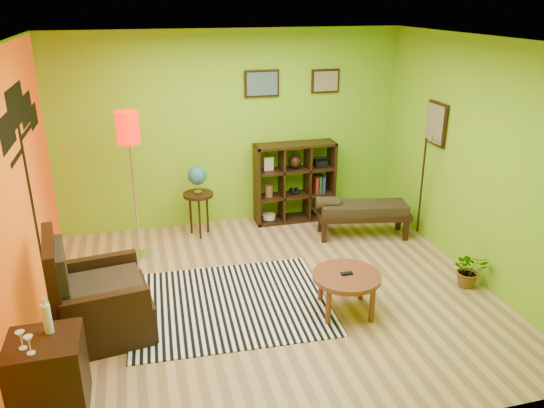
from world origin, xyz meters
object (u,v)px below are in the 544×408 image
object	(u,v)px
coffee_table	(346,279)
armchair	(96,304)
floor_lamp	(129,141)
globe_table	(198,183)
bench	(361,211)
cube_shelf	(296,182)
side_cabinet	(48,375)
potted_plant	(469,273)

from	to	relation	value
coffee_table	armchair	world-z (taller)	armchair
coffee_table	floor_lamp	world-z (taller)	floor_lamp
globe_table	bench	size ratio (longest dim) A/B	0.76
coffee_table	cube_shelf	size ratio (longest dim) A/B	0.61
armchair	cube_shelf	world-z (taller)	cube_shelf
armchair	cube_shelf	distance (m)	3.63
cube_shelf	floor_lamp	bearing A→B (deg)	-163.97
side_cabinet	potted_plant	bearing A→B (deg)	11.32
armchair	bench	bearing A→B (deg)	23.19
coffee_table	floor_lamp	xyz separation A→B (m)	(-2.12, 1.90, 1.17)
globe_table	bench	xyz separation A→B (m)	(2.20, -0.61, -0.40)
globe_table	bench	world-z (taller)	globe_table
coffee_table	potted_plant	xyz separation A→B (m)	(1.61, 0.13, -0.22)
floor_lamp	bench	distance (m)	3.27
side_cabinet	floor_lamp	world-z (taller)	floor_lamp
coffee_table	side_cabinet	size ratio (longest dim) A/B	0.73
globe_table	side_cabinet	bearing A→B (deg)	-117.38
coffee_table	side_cabinet	distance (m)	2.99
side_cabinet	cube_shelf	world-z (taller)	cube_shelf
armchair	floor_lamp	world-z (taller)	floor_lamp
side_cabinet	floor_lamp	xyz separation A→B (m)	(0.78, 2.67, 1.21)
floor_lamp	bench	xyz separation A→B (m)	(3.05, -0.13, -1.17)
coffee_table	potted_plant	bearing A→B (deg)	4.78
floor_lamp	globe_table	bearing A→B (deg)	29.37
floor_lamp	globe_table	world-z (taller)	floor_lamp
coffee_table	bench	bearing A→B (deg)	62.10
armchair	side_cabinet	xyz separation A→B (m)	(-0.32, -1.03, 0.01)
globe_table	potted_plant	distance (m)	3.70
cube_shelf	globe_table	bearing A→B (deg)	-172.65
bench	floor_lamp	bearing A→B (deg)	177.51
armchair	bench	size ratio (longest dim) A/B	0.81
potted_plant	side_cabinet	bearing A→B (deg)	-168.68
coffee_table	bench	world-z (taller)	bench
floor_lamp	cube_shelf	size ratio (longest dim) A/B	1.60
armchair	globe_table	bearing A→B (deg)	58.28
potted_plant	cube_shelf	bearing A→B (deg)	119.62
armchair	potted_plant	size ratio (longest dim) A/B	2.56
coffee_table	floor_lamp	size ratio (longest dim) A/B	0.38
cube_shelf	bench	bearing A→B (deg)	-48.30
coffee_table	cube_shelf	bearing A→B (deg)	85.10
floor_lamp	coffee_table	bearing A→B (deg)	-41.96
coffee_table	bench	size ratio (longest dim) A/B	0.54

